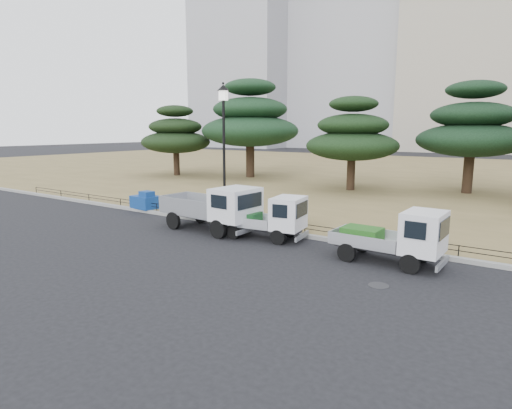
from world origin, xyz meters
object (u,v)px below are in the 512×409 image
Objects in this scene: truck_large at (214,206)px; truck_kei_front at (269,218)px; tarp_pile at (146,201)px; street_lamp at (224,130)px; truck_kei_rear at (396,237)px.

truck_kei_front is (2.78, 0.20, -0.24)m from truck_large.
truck_large is 6.51m from tarp_pile.
street_lamp is 4.02× the size of tarp_pile.
truck_kei_front reaches higher than tarp_pile.
tarp_pile is at bearing 169.42° from truck_large.
street_lamp reaches higher than truck_large.
tarp_pile is (-9.06, 1.40, -0.36)m from truck_kei_front.
truck_kei_rear is 0.58× the size of street_lamp.
truck_kei_front is at bearing 7.94° from truck_large.
truck_kei_rear is at bearing 2.08° from truck_large.
truck_large is 8.09m from truck_kei_rear.
street_lamp is at bearing 170.30° from truck_kei_rear.
truck_kei_rear is at bearing -12.60° from truck_kei_front.
street_lamp is at bearing 115.55° from truck_large.
truck_kei_front is 5.32m from truck_kei_rear.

